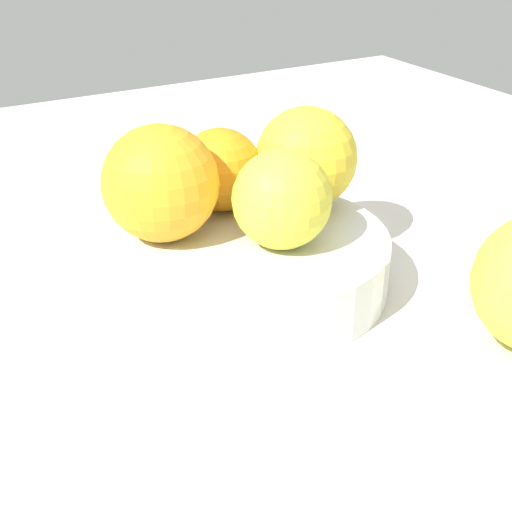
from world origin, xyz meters
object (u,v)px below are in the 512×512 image
at_px(fruit_bowl, 256,262).
at_px(orange_in_bowl_1, 221,170).
at_px(orange_in_bowl_0, 282,199).
at_px(orange_in_bowl_2, 161,183).
at_px(orange_in_bowl_3, 306,158).

bearing_deg(fruit_bowl, orange_in_bowl_1, 89.23).
bearing_deg(orange_in_bowl_1, orange_in_bowl_0, -84.43).
xyz_separation_m(orange_in_bowl_1, orange_in_bowl_2, (-0.06, -0.02, 0.01)).
distance_m(fruit_bowl, orange_in_bowl_2, 0.09).
xyz_separation_m(fruit_bowl, orange_in_bowl_1, (0.00, 0.05, 0.05)).
relative_size(fruit_bowl, orange_in_bowl_2, 2.36).
xyz_separation_m(orange_in_bowl_2, orange_in_bowl_3, (0.11, -0.00, -0.00)).
height_order(fruit_bowl, orange_in_bowl_3, orange_in_bowl_3).
distance_m(fruit_bowl, orange_in_bowl_3, 0.09).
distance_m(orange_in_bowl_2, orange_in_bowl_3, 0.11).
relative_size(orange_in_bowl_1, orange_in_bowl_3, 0.81).
distance_m(orange_in_bowl_1, orange_in_bowl_3, 0.06).
distance_m(orange_in_bowl_0, orange_in_bowl_3, 0.07).
bearing_deg(fruit_bowl, orange_in_bowl_0, -69.02).
xyz_separation_m(orange_in_bowl_0, orange_in_bowl_3, (0.05, 0.05, 0.00)).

